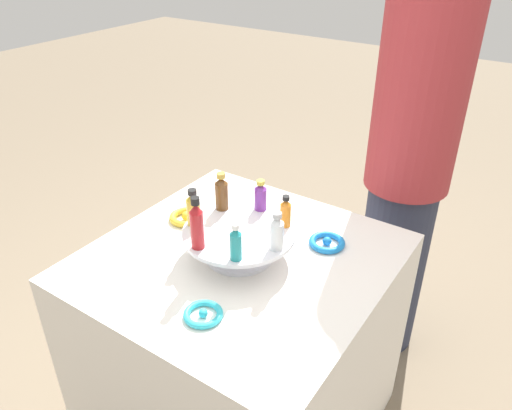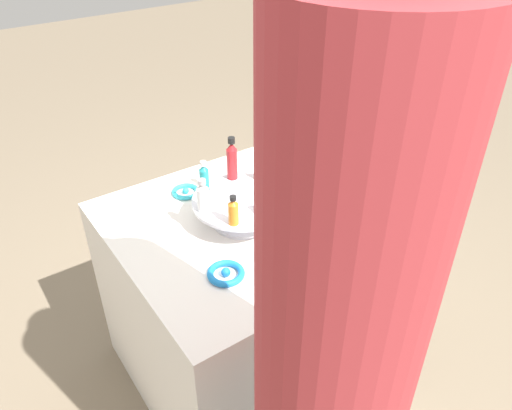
{
  "view_description": "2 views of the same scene",
  "coord_description": "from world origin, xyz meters",
  "px_view_note": "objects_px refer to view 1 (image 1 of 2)",
  "views": [
    {
      "loc": [
        0.7,
        -0.95,
        1.61
      ],
      "look_at": [
        0.02,
        0.06,
        0.89
      ],
      "focal_mm": 35.0,
      "sensor_mm": 36.0,
      "label": 1
    },
    {
      "loc": [
        0.72,
        1.11,
        1.71
      ],
      "look_at": [
        0.06,
        0.16,
        0.92
      ],
      "focal_mm": 35.0,
      "sensor_mm": 36.0,
      "label": 2
    }
  ],
  "objects_px": {
    "bottle_red": "(197,225)",
    "ribbon_bow_blue": "(327,242)",
    "bottle_teal": "(236,243)",
    "bottle_purple": "(261,196)",
    "bottle_brown": "(222,193)",
    "ribbon_bow_gold": "(186,217)",
    "display_stand": "(239,240)",
    "bottle_gold": "(193,209)",
    "bottle_orange": "(286,212)",
    "bottle_clear": "(277,232)",
    "ribbon_bow_teal": "(203,314)",
    "person_figure": "(412,146)"
  },
  "relations": [
    {
      "from": "bottle_brown",
      "to": "bottle_red",
      "type": "height_order",
      "value": "bottle_red"
    },
    {
      "from": "display_stand",
      "to": "bottle_brown",
      "type": "bearing_deg",
      "value": 148.22
    },
    {
      "from": "ribbon_bow_teal",
      "to": "ribbon_bow_blue",
      "type": "bearing_deg",
      "value": 76.07
    },
    {
      "from": "display_stand",
      "to": "bottle_gold",
      "type": "distance_m",
      "value": 0.16
    },
    {
      "from": "display_stand",
      "to": "bottle_purple",
      "type": "distance_m",
      "value": 0.15
    },
    {
      "from": "bottle_brown",
      "to": "display_stand",
      "type": "bearing_deg",
      "value": -31.78
    },
    {
      "from": "bottle_gold",
      "to": "ribbon_bow_gold",
      "type": "distance_m",
      "value": 0.22
    },
    {
      "from": "bottle_orange",
      "to": "bottle_red",
      "type": "xyz_separation_m",
      "value": [
        -0.14,
        -0.22,
        0.03
      ]
    },
    {
      "from": "ribbon_bow_gold",
      "to": "ribbon_bow_blue",
      "type": "height_order",
      "value": "ribbon_bow_gold"
    },
    {
      "from": "bottle_red",
      "to": "ribbon_bow_blue",
      "type": "relative_size",
      "value": 1.4
    },
    {
      "from": "bottle_gold",
      "to": "ribbon_bow_blue",
      "type": "xyz_separation_m",
      "value": [
        0.31,
        0.24,
        -0.13
      ]
    },
    {
      "from": "bottle_teal",
      "to": "bottle_purple",
      "type": "relative_size",
      "value": 1.1
    },
    {
      "from": "bottle_clear",
      "to": "bottle_orange",
      "type": "height_order",
      "value": "bottle_clear"
    },
    {
      "from": "person_figure",
      "to": "bottle_red",
      "type": "bearing_deg",
      "value": 0.13
    },
    {
      "from": "bottle_clear",
      "to": "bottle_red",
      "type": "bearing_deg",
      "value": -147.5
    },
    {
      "from": "display_stand",
      "to": "bottle_brown",
      "type": "height_order",
      "value": "bottle_brown"
    },
    {
      "from": "ribbon_bow_gold",
      "to": "ribbon_bow_teal",
      "type": "height_order",
      "value": "ribbon_bow_gold"
    },
    {
      "from": "bottle_orange",
      "to": "ribbon_bow_blue",
      "type": "bearing_deg",
      "value": 46.77
    },
    {
      "from": "bottle_teal",
      "to": "display_stand",
      "type": "bearing_deg",
      "value": 122.5
    },
    {
      "from": "bottle_clear",
      "to": "ribbon_bow_blue",
      "type": "bearing_deg",
      "value": 75.87
    },
    {
      "from": "bottle_clear",
      "to": "ribbon_bow_teal",
      "type": "distance_m",
      "value": 0.28
    },
    {
      "from": "display_stand",
      "to": "bottle_gold",
      "type": "relative_size",
      "value": 2.87
    },
    {
      "from": "bottle_clear",
      "to": "ribbon_bow_gold",
      "type": "height_order",
      "value": "bottle_clear"
    },
    {
      "from": "bottle_brown",
      "to": "ribbon_bow_gold",
      "type": "xyz_separation_m",
      "value": [
        -0.15,
        -0.01,
        -0.13
      ]
    },
    {
      "from": "bottle_teal",
      "to": "bottle_orange",
      "type": "relative_size",
      "value": 1.1
    },
    {
      "from": "ribbon_bow_teal",
      "to": "ribbon_bow_blue",
      "type": "height_order",
      "value": "ribbon_bow_blue"
    },
    {
      "from": "display_stand",
      "to": "ribbon_bow_blue",
      "type": "distance_m",
      "value": 0.27
    },
    {
      "from": "bottle_gold",
      "to": "ribbon_bow_teal",
      "type": "xyz_separation_m",
      "value": [
        0.2,
        -0.21,
        -0.13
      ]
    },
    {
      "from": "bottle_orange",
      "to": "ribbon_bow_teal",
      "type": "relative_size",
      "value": 0.97
    },
    {
      "from": "bottle_orange",
      "to": "bottle_gold",
      "type": "bearing_deg",
      "value": -147.5
    },
    {
      "from": "bottle_orange",
      "to": "bottle_teal",
      "type": "bearing_deg",
      "value": -96.07
    },
    {
      "from": "bottle_orange",
      "to": "ribbon_bow_blue",
      "type": "relative_size",
      "value": 0.89
    },
    {
      "from": "ribbon_bow_gold",
      "to": "person_figure",
      "type": "xyz_separation_m",
      "value": [
        0.51,
        0.63,
        0.15
      ]
    },
    {
      "from": "bottle_clear",
      "to": "bottle_brown",
      "type": "bearing_deg",
      "value": 161.08
    },
    {
      "from": "bottle_teal",
      "to": "ribbon_bow_blue",
      "type": "xyz_separation_m",
      "value": [
        0.11,
        0.31,
        -0.13
      ]
    },
    {
      "from": "bottle_clear",
      "to": "bottle_gold",
      "type": "height_order",
      "value": "bottle_gold"
    },
    {
      "from": "ribbon_bow_blue",
      "to": "person_figure",
      "type": "height_order",
      "value": "person_figure"
    },
    {
      "from": "bottle_orange",
      "to": "bottle_purple",
      "type": "xyz_separation_m",
      "value": [
        -0.11,
        0.04,
        -0.0
      ]
    },
    {
      "from": "bottle_teal",
      "to": "bottle_purple",
      "type": "distance_m",
      "value": 0.26
    },
    {
      "from": "bottle_teal",
      "to": "bottle_purple",
      "type": "xyz_separation_m",
      "value": [
        -0.09,
        0.25,
        -0.0
      ]
    },
    {
      "from": "bottle_clear",
      "to": "ribbon_bow_teal",
      "type": "relative_size",
      "value": 1.12
    },
    {
      "from": "bottle_gold",
      "to": "ribbon_bow_teal",
      "type": "distance_m",
      "value": 0.32
    },
    {
      "from": "bottle_purple",
      "to": "display_stand",
      "type": "bearing_deg",
      "value": -83.21
    },
    {
      "from": "bottle_brown",
      "to": "ribbon_bow_blue",
      "type": "distance_m",
      "value": 0.35
    },
    {
      "from": "bottle_teal",
      "to": "ribbon_bow_blue",
      "type": "bearing_deg",
      "value": 69.65
    },
    {
      "from": "ribbon_bow_gold",
      "to": "ribbon_bow_blue",
      "type": "xyz_separation_m",
      "value": [
        0.44,
        0.13,
        -0.0
      ]
    },
    {
      "from": "bottle_teal",
      "to": "ribbon_bow_teal",
      "type": "relative_size",
      "value": 1.08
    },
    {
      "from": "ribbon_bow_blue",
      "to": "bottle_gold",
      "type": "bearing_deg",
      "value": -142.69
    },
    {
      "from": "bottle_teal",
      "to": "bottle_red",
      "type": "xyz_separation_m",
      "value": [
        -0.12,
        -0.01,
        0.02
      ]
    },
    {
      "from": "bottle_clear",
      "to": "bottle_purple",
      "type": "xyz_separation_m",
      "value": [
        -0.15,
        0.15,
        -0.01
      ]
    }
  ]
}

